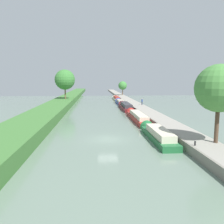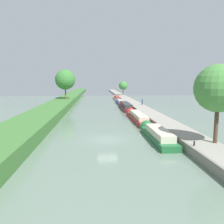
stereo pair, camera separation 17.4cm
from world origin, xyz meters
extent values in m
plane|color=slate|center=(0.00, 0.00, 0.00)|extent=(160.00, 160.00, 0.00)
cube|color=#3D7033|center=(-11.03, 0.00, 0.83)|extent=(6.22, 260.00, 1.66)
cube|color=gray|center=(9.64, 0.00, 0.46)|extent=(3.44, 260.00, 0.92)
cube|color=gray|center=(7.79, 0.00, 0.49)|extent=(0.25, 260.00, 0.97)
cube|color=#1E6033|center=(6.18, -0.94, 0.35)|extent=(2.08, 10.26, 0.70)
cube|color=beige|center=(6.18, -1.45, 1.10)|extent=(1.71, 7.18, 0.80)
cone|color=#1E6033|center=(6.18, 4.81, 0.35)|extent=(1.98, 1.25, 1.98)
cube|color=maroon|center=(6.26, 12.90, 0.39)|extent=(1.99, 14.21, 0.77)
cube|color=beige|center=(6.26, 12.19, 1.12)|extent=(1.63, 9.95, 0.69)
cone|color=maroon|center=(6.26, 20.61, 0.39)|extent=(1.89, 1.19, 1.89)
cube|color=maroon|center=(6.26, 29.10, 0.40)|extent=(2.18, 13.56, 0.80)
cube|color=#333338|center=(6.26, 28.42, 1.22)|extent=(1.79, 9.49, 0.85)
cone|color=maroon|center=(6.26, 36.53, 0.40)|extent=(2.07, 1.31, 2.07)
cube|color=#283D93|center=(6.40, 42.83, 0.32)|extent=(2.14, 9.76, 0.65)
cube|color=#B2A893|center=(6.40, 42.34, 0.97)|extent=(1.75, 6.83, 0.64)
cone|color=#283D93|center=(6.40, 48.35, 0.32)|extent=(2.03, 1.28, 2.03)
cube|color=beige|center=(6.51, 56.99, 0.39)|extent=(1.84, 13.75, 0.78)
cube|color=maroon|center=(6.51, 56.30, 1.08)|extent=(1.51, 9.63, 0.60)
cone|color=beige|center=(6.51, 64.42, 0.39)|extent=(1.75, 1.11, 1.75)
cylinder|color=#4C3828|center=(10.83, -5.68, 3.05)|extent=(0.41, 0.41, 4.26)
sphere|color=#47843D|center=(10.83, -5.68, 6.51)|extent=(4.82, 4.82, 4.82)
cylinder|color=brown|center=(10.59, 70.58, 2.47)|extent=(0.36, 0.36, 3.09)
sphere|color=#3D7F38|center=(10.59, 70.58, 5.03)|extent=(3.71, 3.71, 3.71)
cylinder|color=brown|center=(-10.50, 42.37, 3.74)|extent=(0.40, 0.40, 4.16)
sphere|color=#387533|center=(-10.50, 42.37, 7.49)|extent=(6.07, 6.07, 6.07)
cylinder|color=#282D42|center=(10.77, 30.64, 1.33)|extent=(0.26, 0.26, 0.82)
cylinder|color=#28428E|center=(10.77, 30.64, 2.05)|extent=(0.34, 0.34, 0.62)
sphere|color=tan|center=(10.77, 30.64, 2.47)|extent=(0.22, 0.22, 0.22)
cylinder|color=black|center=(8.22, -6.57, 1.15)|extent=(0.16, 0.16, 0.45)
cylinder|color=black|center=(8.22, 64.62, 1.15)|extent=(0.16, 0.16, 0.45)
camera|label=1|loc=(-1.58, -27.44, 7.29)|focal=36.28mm
camera|label=2|loc=(-1.41, -27.45, 7.29)|focal=36.28mm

